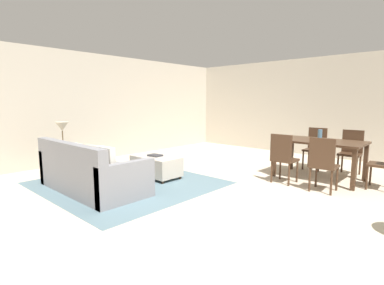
{
  "coord_description": "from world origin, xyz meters",
  "views": [
    {
      "loc": [
        2.46,
        -3.31,
        1.51
      ],
      "look_at": [
        -1.15,
        0.61,
        0.75
      ],
      "focal_mm": 27.32,
      "sensor_mm": 36.0,
      "label": 1
    }
  ],
  "objects_px": {
    "dining_table": "(319,145)",
    "dining_chair_far_left": "(316,146)",
    "table_lamp": "(62,128)",
    "dining_chair_near_left": "(283,156)",
    "dining_chair_far_right": "(351,150)",
    "side_table": "(64,154)",
    "book_on_ottoman": "(155,155)",
    "vase_centerpiece": "(320,135)",
    "ottoman_table": "(156,165)",
    "couch": "(90,174)",
    "dining_chair_near_right": "(323,162)"
  },
  "relations": [
    {
      "from": "dining_table",
      "to": "dining_chair_far_left",
      "type": "relative_size",
      "value": 1.71
    },
    {
      "from": "table_lamp",
      "to": "dining_chair_far_left",
      "type": "bearing_deg",
      "value": 49.15
    },
    {
      "from": "dining_chair_near_left",
      "to": "dining_chair_far_right",
      "type": "relative_size",
      "value": 1.0
    },
    {
      "from": "dining_table",
      "to": "side_table",
      "type": "bearing_deg",
      "value": -140.04
    },
    {
      "from": "dining_chair_near_left",
      "to": "book_on_ottoman",
      "type": "bearing_deg",
      "value": -148.14
    },
    {
      "from": "dining_chair_far_right",
      "to": "table_lamp",
      "type": "bearing_deg",
      "value": -136.36
    },
    {
      "from": "dining_table",
      "to": "vase_centerpiece",
      "type": "xyz_separation_m",
      "value": [
        -0.01,
        0.03,
        0.2
      ]
    },
    {
      "from": "table_lamp",
      "to": "dining_chair_far_right",
      "type": "distance_m",
      "value": 5.92
    },
    {
      "from": "table_lamp",
      "to": "book_on_ottoman",
      "type": "height_order",
      "value": "table_lamp"
    },
    {
      "from": "dining_chair_far_left",
      "to": "dining_chair_far_right",
      "type": "height_order",
      "value": "same"
    },
    {
      "from": "vase_centerpiece",
      "to": "book_on_ottoman",
      "type": "distance_m",
      "value": 3.26
    },
    {
      "from": "side_table",
      "to": "dining_chair_far_left",
      "type": "bearing_deg",
      "value": 49.15
    },
    {
      "from": "dining_chair_far_right",
      "to": "book_on_ottoman",
      "type": "distance_m",
      "value": 4.04
    },
    {
      "from": "table_lamp",
      "to": "dining_chair_near_left",
      "type": "height_order",
      "value": "table_lamp"
    },
    {
      "from": "ottoman_table",
      "to": "book_on_ottoman",
      "type": "distance_m",
      "value": 0.2
    },
    {
      "from": "couch",
      "to": "dining_chair_near_right",
      "type": "xyz_separation_m",
      "value": [
        2.93,
        2.56,
        0.23
      ]
    },
    {
      "from": "couch",
      "to": "book_on_ottoman",
      "type": "height_order",
      "value": "couch"
    },
    {
      "from": "ottoman_table",
      "to": "dining_chair_far_left",
      "type": "bearing_deg",
      "value": 54.98
    },
    {
      "from": "couch",
      "to": "dining_chair_far_left",
      "type": "relative_size",
      "value": 2.27
    },
    {
      "from": "dining_chair_near_left",
      "to": "dining_chair_near_right",
      "type": "height_order",
      "value": "same"
    },
    {
      "from": "dining_chair_far_left",
      "to": "vase_centerpiece",
      "type": "relative_size",
      "value": 4.46
    },
    {
      "from": "table_lamp",
      "to": "vase_centerpiece",
      "type": "distance_m",
      "value": 5.11
    },
    {
      "from": "dining_chair_far_right",
      "to": "vase_centerpiece",
      "type": "xyz_separation_m",
      "value": [
        -0.38,
        -0.77,
        0.34
      ]
    },
    {
      "from": "couch",
      "to": "ottoman_table",
      "type": "bearing_deg",
      "value": 83.67
    },
    {
      "from": "ottoman_table",
      "to": "dining_chair_near_right",
      "type": "bearing_deg",
      "value": 24.05
    },
    {
      "from": "dining_chair_far_right",
      "to": "dining_table",
      "type": "bearing_deg",
      "value": -114.59
    },
    {
      "from": "dining_chair_near_left",
      "to": "dining_chair_far_left",
      "type": "distance_m",
      "value": 1.63
    },
    {
      "from": "ottoman_table",
      "to": "vase_centerpiece",
      "type": "bearing_deg",
      "value": 41.53
    },
    {
      "from": "dining_chair_near_left",
      "to": "dining_chair_far_right",
      "type": "distance_m",
      "value": 1.76
    },
    {
      "from": "couch",
      "to": "side_table",
      "type": "xyz_separation_m",
      "value": [
        -1.35,
        0.15,
        0.16
      ]
    },
    {
      "from": "dining_table",
      "to": "dining_chair_far_left",
      "type": "height_order",
      "value": "dining_chair_far_left"
    },
    {
      "from": "dining_chair_near_right",
      "to": "dining_chair_far_right",
      "type": "distance_m",
      "value": 1.66
    },
    {
      "from": "side_table",
      "to": "table_lamp",
      "type": "xyz_separation_m",
      "value": [
        -0.0,
        -0.0,
        0.53
      ]
    },
    {
      "from": "table_lamp",
      "to": "dining_table",
      "type": "bearing_deg",
      "value": 39.96
    },
    {
      "from": "couch",
      "to": "ottoman_table",
      "type": "xyz_separation_m",
      "value": [
        0.15,
        1.32,
        -0.05
      ]
    },
    {
      "from": "dining_table",
      "to": "vase_centerpiece",
      "type": "relative_size",
      "value": 7.64
    },
    {
      "from": "dining_chair_far_right",
      "to": "couch",
      "type": "bearing_deg",
      "value": -124.69
    },
    {
      "from": "dining_chair_near_left",
      "to": "dining_chair_near_right",
      "type": "bearing_deg",
      "value": -4.76
    },
    {
      "from": "book_on_ottoman",
      "to": "dining_chair_near_left",
      "type": "bearing_deg",
      "value": 31.86
    },
    {
      "from": "dining_chair_near_left",
      "to": "dining_table",
      "type": "bearing_deg",
      "value": 65.65
    },
    {
      "from": "dining_chair_near_right",
      "to": "book_on_ottoman",
      "type": "distance_m",
      "value": 3.07
    },
    {
      "from": "dining_table",
      "to": "vase_centerpiece",
      "type": "height_order",
      "value": "vase_centerpiece"
    },
    {
      "from": "couch",
      "to": "dining_chair_near_right",
      "type": "bearing_deg",
      "value": 41.23
    },
    {
      "from": "ottoman_table",
      "to": "book_on_ottoman",
      "type": "xyz_separation_m",
      "value": [
        -0.03,
        0.01,
        0.2
      ]
    },
    {
      "from": "dining_table",
      "to": "dining_chair_near_right",
      "type": "relative_size",
      "value": 1.71
    },
    {
      "from": "couch",
      "to": "dining_chair_far_right",
      "type": "height_order",
      "value": "dining_chair_far_right"
    },
    {
      "from": "dining_chair_far_left",
      "to": "dining_chair_far_right",
      "type": "relative_size",
      "value": 1.0
    },
    {
      "from": "side_table",
      "to": "book_on_ottoman",
      "type": "xyz_separation_m",
      "value": [
        1.46,
        1.18,
        -0.01
      ]
    },
    {
      "from": "dining_chair_far_left",
      "to": "dining_chair_far_right",
      "type": "xyz_separation_m",
      "value": [
        0.73,
        -0.02,
        0.0
      ]
    },
    {
      "from": "table_lamp",
      "to": "dining_table",
      "type": "height_order",
      "value": "table_lamp"
    }
  ]
}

